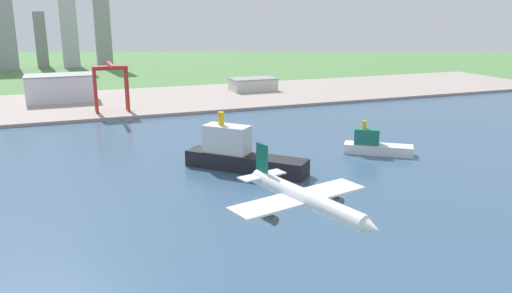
% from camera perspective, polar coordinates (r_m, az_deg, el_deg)
% --- Properties ---
extents(ground_plane, '(2400.00, 2400.00, 0.00)m').
position_cam_1_polar(ground_plane, '(283.80, -7.74, -1.47)').
color(ground_plane, '#538347').
extents(water_bay, '(840.00, 360.00, 0.15)m').
position_cam_1_polar(water_bay, '(228.62, -4.23, -5.45)').
color(water_bay, '#385675').
rests_on(water_bay, ground).
extents(industrial_pier, '(840.00, 140.00, 2.50)m').
position_cam_1_polar(industrial_pier, '(466.20, -13.19, 4.91)').
color(industrial_pier, '#A2948D').
rests_on(industrial_pier, ground).
extents(airplane_landing, '(35.18, 41.10, 12.66)m').
position_cam_1_polar(airplane_landing, '(115.31, 5.53, -5.77)').
color(airplane_landing, white).
extents(ferry_boat, '(37.13, 30.92, 18.76)m').
position_cam_1_polar(ferry_boat, '(299.07, 13.04, 0.20)').
color(ferry_boat, white).
rests_on(ferry_boat, water_bay).
extents(cargo_ship, '(54.31, 55.48, 29.31)m').
position_cam_1_polar(cargo_ship, '(261.41, -1.87, -0.88)').
color(cargo_ship, black).
rests_on(cargo_ship, water_bay).
extents(port_crane_red, '(25.99, 39.72, 38.28)m').
position_cam_1_polar(port_crane_red, '(411.18, -15.89, 7.52)').
color(port_crane_red, '#B72D23').
rests_on(port_crane_red, industrial_pier).
extents(warehouse_main, '(58.22, 31.95, 23.09)m').
position_cam_1_polar(warehouse_main, '(478.54, -20.87, 6.14)').
color(warehouse_main, silver).
rests_on(warehouse_main, industrial_pier).
extents(warehouse_annex, '(44.03, 26.48, 12.25)m').
position_cam_1_polar(warehouse_annex, '(507.78, -0.34, 6.95)').
color(warehouse_annex, silver).
rests_on(warehouse_annex, industrial_pier).
extents(distant_skyline, '(212.38, 58.75, 150.16)m').
position_cam_1_polar(distant_skyline, '(786.06, -23.85, 12.25)').
color(distant_skyline, gray).
rests_on(distant_skyline, ground).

